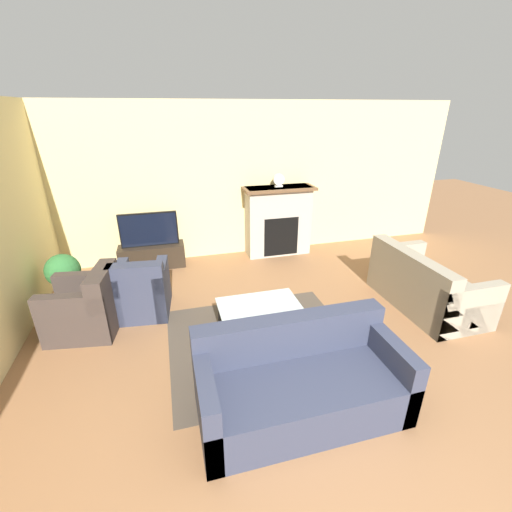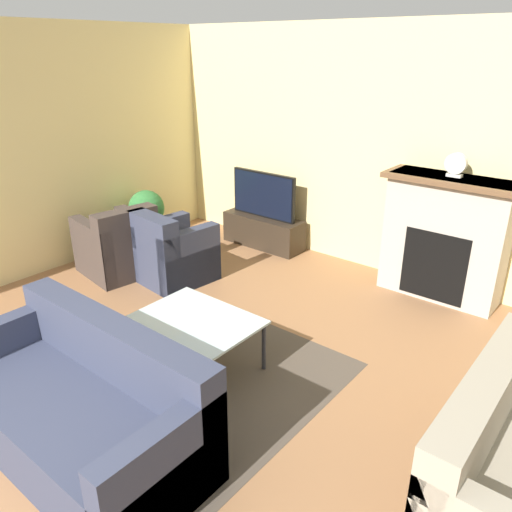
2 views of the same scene
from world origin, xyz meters
name	(u,v)px [view 1 (image 1 of 2)]	position (x,y,z in m)	size (l,w,h in m)	color
wall_back	(227,182)	(0.00, 5.00, 1.35)	(8.79, 0.06, 2.70)	beige
area_rug	(262,342)	(-0.16, 2.18, 0.00)	(2.16, 1.95, 0.00)	#4C4238
fireplace	(278,220)	(0.89, 4.76, 0.66)	(1.29, 0.48, 1.27)	#B2A899
tv_stand	(152,256)	(-1.41, 4.71, 0.20)	(1.10, 0.36, 0.40)	#2D2319
tv	(149,230)	(-1.41, 4.70, 0.69)	(0.95, 0.06, 0.58)	black
couch_sectional	(300,383)	(-0.10, 1.17, 0.29)	(1.83, 0.85, 0.82)	#33384C
couch_loveseat	(424,287)	(2.25, 2.40, 0.29)	(0.88, 1.54, 0.82)	#9E937F
armchair_by_window	(86,309)	(-2.17, 2.98, 0.30)	(0.87, 0.81, 0.82)	#3D332D
armchair_accent	(142,292)	(-1.52, 3.23, 0.31)	(0.75, 0.80, 0.82)	#33384C
coffee_table	(261,311)	(-0.16, 2.23, 0.40)	(0.96, 0.75, 0.44)	#333338
potted_plant	(64,274)	(-2.55, 3.73, 0.47)	(0.45, 0.45, 0.76)	#47474C
mantel_clock	(279,180)	(0.88, 4.76, 1.39)	(0.20, 0.07, 0.23)	beige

